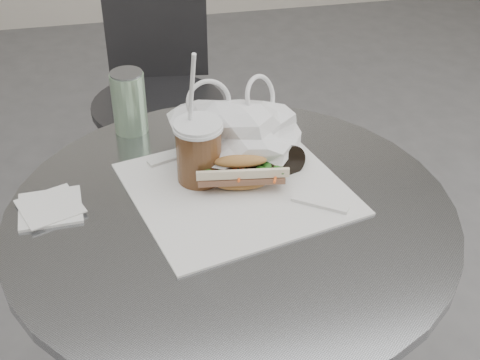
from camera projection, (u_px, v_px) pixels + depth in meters
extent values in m
cylinder|color=slate|center=(232.00, 357.00, 1.33)|extent=(0.08, 0.08, 0.71)
cylinder|color=slate|center=(231.00, 215.00, 1.13)|extent=(0.76, 0.76, 0.02)
cylinder|color=#313133|center=(168.00, 225.00, 2.25)|extent=(0.35, 0.35, 0.02)
cylinder|color=#313133|center=(163.00, 171.00, 2.12)|extent=(0.06, 0.06, 0.47)
cylinder|color=#313133|center=(158.00, 106.00, 1.99)|extent=(0.39, 0.39, 0.02)
cube|color=#313133|center=(157.00, 35.00, 2.06)|extent=(0.31, 0.07, 0.27)
cube|color=white|center=(237.00, 188.00, 1.17)|extent=(0.42, 0.41, 0.00)
ellipsoid|color=#B08542|center=(241.00, 183.00, 1.16)|extent=(0.19, 0.09, 0.02)
cube|color=brown|center=(241.00, 176.00, 1.15)|extent=(0.15, 0.06, 0.01)
ellipsoid|color=#B08542|center=(240.00, 164.00, 1.15)|extent=(0.19, 0.09, 0.03)
cylinder|color=brown|center=(199.00, 155.00, 1.16)|extent=(0.08, 0.08, 0.11)
cylinder|color=white|center=(198.00, 126.00, 1.13)|extent=(0.09, 0.09, 0.01)
cylinder|color=white|center=(191.00, 103.00, 1.11)|extent=(0.02, 0.06, 0.20)
cylinder|color=black|center=(259.00, 172.00, 1.17)|extent=(0.06, 0.04, 0.06)
cylinder|color=black|center=(292.00, 161.00, 1.20)|extent=(0.06, 0.04, 0.06)
cube|color=black|center=(275.00, 170.00, 1.19)|extent=(0.02, 0.01, 0.01)
cube|color=white|center=(50.00, 208.00, 1.12)|extent=(0.11, 0.11, 0.01)
cube|color=white|center=(50.00, 206.00, 1.12)|extent=(0.12, 0.12, 0.00)
cylinder|color=#62A966|center=(129.00, 103.00, 1.30)|extent=(0.07, 0.07, 0.12)
cylinder|color=slate|center=(126.00, 73.00, 1.27)|extent=(0.06, 0.06, 0.00)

